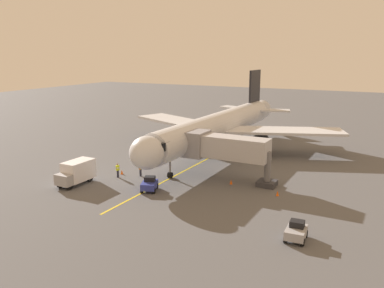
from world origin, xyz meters
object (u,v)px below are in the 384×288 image
Objects in this scene: safety_cone_nose_left at (122,172)px; jet_bridge at (221,147)px; tug_near_nose at (296,231)px; baggage_cart_rear_apron at (157,137)px; airplane at (219,126)px; ground_crew_marshaller at (118,170)px; box_truck_starboard_side at (76,172)px; tug_portside at (149,184)px; safety_cone_wing_port at (278,193)px; ground_crew_wing_walker at (140,169)px; safety_cone_nose_right at (231,182)px.

jet_bridge is at bearing -161.50° from safety_cone_nose_left.
baggage_cart_rear_apron is (29.33, -26.49, -0.05)m from tug_near_nose.
airplane is at bearing -112.20° from safety_cone_nose_left.
tug_near_nose reaches higher than baggage_cart_rear_apron.
box_truck_starboard_side is at bearing 58.22° from ground_crew_marshaller.
tug_portside is at bearing -167.30° from box_truck_starboard_side.
jet_bridge is at bearing -19.42° from safety_cone_wing_port.
ground_crew_wing_walker is at bearing 116.18° from baggage_cart_rear_apron.
box_truck_starboard_side is 8.44× the size of safety_cone_wing_port.
airplane is at bearing -109.53° from ground_crew_marshaller.
safety_cone_wing_port is at bearing -66.49° from tug_near_nose.
tug_portside is 4.89× the size of safety_cone_nose_left.
safety_cone_nose_left is at bearing -73.84° from ground_crew_marshaller.
tug_near_nose is 0.88× the size of tug_portside.
tug_near_nose is at bearing 113.51° from safety_cone_wing_port.
box_truck_starboard_side is (4.69, 5.80, 0.50)m from ground_crew_wing_walker.
safety_cone_nose_right is (-19.66, 15.96, -0.38)m from baggage_cart_rear_apron.
tug_portside is at bearing 120.00° from baggage_cart_rear_apron.
baggage_cart_rear_apron is at bearing -60.00° from tug_portside.
ground_crew_marshaller is at bearing 70.47° from airplane.
airplane is at bearing -65.45° from jet_bridge.
jet_bridge is 23.27m from baggage_cart_rear_apron.
jet_bridge is 4.16m from safety_cone_nose_right.
tug_near_nose is (-20.44, 8.41, -0.18)m from ground_crew_wing_walker.
baggage_cart_rear_apron is (4.20, -23.88, -0.73)m from box_truck_starboard_side.
safety_cone_nose_left is 1.00× the size of safety_cone_wing_port.
tug_portside is at bearing 134.30° from ground_crew_wing_walker.
safety_cone_nose_right is at bearing 119.12° from airplane.
box_truck_starboard_side is at bearing 34.16° from jet_bridge.
tug_portside is at bearing 55.04° from jet_bridge.
airplane is 17.71m from ground_crew_marshaller.
jet_bridge is at bearing 140.53° from baggage_cart_rear_apron.
ground_crew_wing_walker reaches higher than baggage_cart_rear_apron.
baggage_cart_rear_apron is (12.69, -21.97, -0.05)m from tug_portside.
safety_cone_nose_left and safety_cone_wing_port have the same top height.
ground_crew_wing_walker is 16.48m from safety_cone_wing_port.
ground_crew_wing_walker is 5.44m from tug_portside.
safety_cone_nose_right is (-7.05, 12.66, -3.73)m from airplane.
airplane is at bearing -112.21° from box_truck_starboard_side.
ground_crew_marshaller reaches higher than safety_cone_nose_left.
ground_crew_wing_walker is at bearing -142.10° from ground_crew_marshaller.
ground_crew_wing_walker is (8.91, 3.42, -2.88)m from jet_bridge.
tug_portside is 13.49m from safety_cone_wing_port.
ground_crew_wing_walker is at bearing -128.93° from box_truck_starboard_side.
tug_portside is at bearing -15.20° from tug_near_nose.
jet_bridge is 16.81m from tug_near_nose.
safety_cone_nose_right is 1.00× the size of safety_cone_wing_port.
safety_cone_nose_right is at bearing -168.83° from ground_crew_wing_walker.
ground_crew_marshaller is at bearing -20.84° from tug_portside.
ground_crew_marshaller is 1.44m from safety_cone_nose_left.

